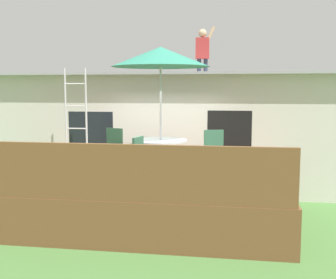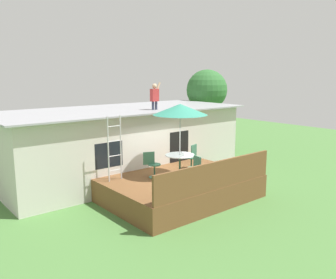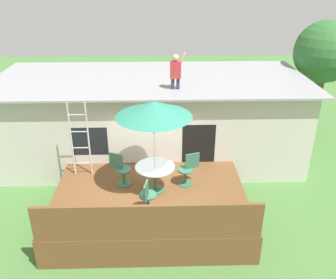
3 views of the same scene
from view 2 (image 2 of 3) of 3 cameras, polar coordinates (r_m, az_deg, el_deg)
The scene contains 12 objects.
ground_plane at distance 12.83m, azimuth 1.57°, elevation -9.33°, with size 40.00×40.00×0.00m, color #477538.
house at distance 15.25m, azimuth -7.31°, elevation -0.50°, with size 10.50×4.50×2.92m.
deck at distance 12.70m, azimuth 1.58°, elevation -7.64°, with size 5.12×3.82×0.80m, color brown.
deck_railing at distance 11.18m, azimuth 7.90°, elevation -5.71°, with size 5.02×0.08×0.90m, color brown.
patio_table at distance 12.57m, azimuth 1.92°, elevation -3.16°, with size 1.04×1.04×0.74m.
patio_umbrella at distance 12.28m, azimuth 1.97°, elevation 4.85°, with size 1.90×1.90×2.54m.
step_ladder at distance 11.98m, azimuth -8.58°, elevation -1.43°, with size 0.52×0.04×2.20m.
person_figure at distance 14.41m, azimuth -2.15°, elevation 7.22°, with size 0.47×0.20×1.11m.
patio_chair_left at distance 12.30m, azimuth -2.52°, elevation -4.09°, with size 0.60×0.44×0.92m.
patio_chair_right at distance 13.42m, azimuth 3.92°, elevation -2.87°, with size 0.60×0.44×0.92m.
patio_chair_near at distance 11.80m, azimuth 4.36°, elevation -4.75°, with size 0.44×0.62×0.92m.
backyard_tree at distance 20.02m, azimuth 6.26°, elevation 7.74°, with size 2.26×2.26×4.60m.
Camera 2 is at (-7.94, -9.10, 4.35)m, focal length 37.91 mm.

